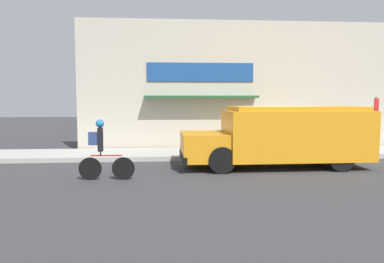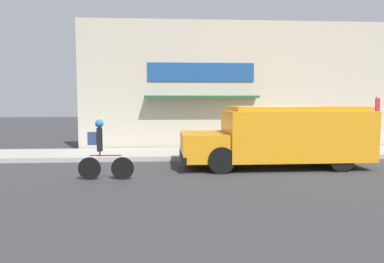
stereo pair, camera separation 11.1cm
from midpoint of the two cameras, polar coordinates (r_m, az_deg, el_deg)
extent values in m
plane|color=#38383A|center=(14.26, 13.21, -4.26)|extent=(70.00, 70.00, 0.00)
cube|color=#ADAAA3|center=(15.44, 11.83, -3.21)|extent=(28.00, 2.52, 0.17)
cube|color=beige|center=(16.69, 10.64, 6.78)|extent=(15.70, 0.18, 5.61)
cube|color=#1E4C93|center=(16.15, 1.60, 9.03)|extent=(4.57, 0.05, 0.79)
cube|color=#235633|center=(15.80, 1.70, 5.31)|extent=(4.80, 0.68, 0.10)
cube|color=orange|center=(12.86, 15.66, -0.45)|extent=(4.63, 2.20, 1.59)
cube|color=orange|center=(12.19, 2.09, -2.25)|extent=(1.48, 2.00, 0.87)
cube|color=orange|center=(12.81, 15.75, 3.40)|extent=(4.26, 2.03, 0.14)
cube|color=black|center=(12.17, -1.15, -3.86)|extent=(0.14, 2.12, 0.24)
cube|color=red|center=(13.75, 8.78, 0.35)|extent=(0.03, 0.44, 0.44)
cylinder|color=black|center=(13.19, 3.45, -3.08)|extent=(0.82, 0.27, 0.82)
cylinder|color=black|center=(11.39, 4.75, -4.37)|extent=(0.82, 0.27, 0.82)
cylinder|color=black|center=(14.21, 18.68, -2.76)|extent=(0.82, 0.27, 0.82)
cylinder|color=black|center=(12.56, 21.99, -3.84)|extent=(0.82, 0.27, 0.82)
cylinder|color=black|center=(10.68, -10.25, -5.55)|extent=(0.64, 0.07, 0.64)
cylinder|color=black|center=(10.86, -15.08, -5.47)|extent=(0.64, 0.07, 0.64)
cylinder|color=red|center=(10.70, -12.72, -3.58)|extent=(0.88, 0.07, 0.04)
cylinder|color=red|center=(10.73, -13.57, -3.26)|extent=(0.04, 0.04, 0.12)
cube|color=black|center=(10.68, -13.61, -1.20)|extent=(0.13, 0.20, 0.65)
sphere|color=#2375B7|center=(10.64, -13.66, 1.20)|extent=(0.23, 0.23, 0.23)
cube|color=navy|center=(10.72, -14.61, -1.04)|extent=(0.27, 0.15, 0.36)
cylinder|color=slate|center=(16.28, 26.41, 0.92)|extent=(0.07, 0.07, 2.16)
cube|color=red|center=(16.21, 26.60, 3.49)|extent=(0.45, 0.45, 0.60)
camera|label=1|loc=(0.06, -89.76, 0.02)|focal=35.00mm
camera|label=2|loc=(0.06, 90.24, -0.02)|focal=35.00mm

